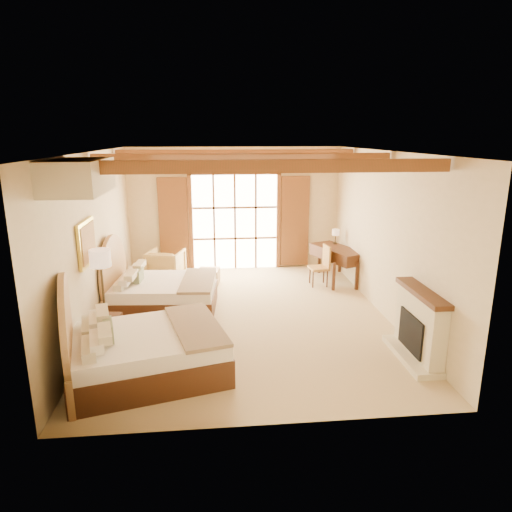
{
  "coord_description": "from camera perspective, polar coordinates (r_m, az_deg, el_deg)",
  "views": [
    {
      "loc": [
        -0.64,
        -8.4,
        3.49
      ],
      "look_at": [
        0.23,
        0.2,
        1.19
      ],
      "focal_mm": 32.0,
      "sensor_mm": 36.0,
      "label": 1
    }
  ],
  "objects": [
    {
      "name": "ceiling_beams",
      "position": [
        8.43,
        -1.44,
        12.11
      ],
      "size": [
        5.39,
        4.6,
        0.18
      ],
      "primitive_type": null,
      "color": "brown",
      "rests_on": "ceiling"
    },
    {
      "name": "desk",
      "position": [
        11.36,
        10.11,
        -0.88
      ],
      "size": [
        1.18,
        1.67,
        0.83
      ],
      "rotation": [
        0.0,
        0.0,
        0.38
      ],
      "color": "#462011",
      "rests_on": "floor"
    },
    {
      "name": "bed_near",
      "position": [
        7.09,
        -14.86,
        -11.05
      ],
      "size": [
        2.62,
        2.18,
        1.47
      ],
      "rotation": [
        0.0,
        0.0,
        0.25
      ],
      "color": "#462011",
      "rests_on": "floor"
    },
    {
      "name": "french_doors",
      "position": [
        12.06,
        -2.64,
        4.19
      ],
      "size": [
        3.95,
        0.08,
        2.6
      ],
      "color": "white",
      "rests_on": "ground"
    },
    {
      "name": "floor_lamp",
      "position": [
        8.09,
        -18.85,
        -0.95
      ],
      "size": [
        0.35,
        0.35,
        1.64
      ],
      "color": "#362B1A",
      "rests_on": "floor"
    },
    {
      "name": "ceiling",
      "position": [
        8.43,
        -1.45,
        12.93
      ],
      "size": [
        7.0,
        7.0,
        0.0
      ],
      "primitive_type": "plane",
      "rotation": [
        3.14,
        0.0,
        0.0
      ],
      "color": "#BA7A3F",
      "rests_on": "ground"
    },
    {
      "name": "nightstand",
      "position": [
        8.12,
        -18.31,
        -9.13
      ],
      "size": [
        0.53,
        0.53,
        0.58
      ],
      "primitive_type": "cube",
      "rotation": [
        0.0,
        0.0,
        -0.12
      ],
      "color": "#462011",
      "rests_on": "floor"
    },
    {
      "name": "ottoman",
      "position": [
        11.06,
        -5.95,
        -2.58
      ],
      "size": [
        0.58,
        0.58,
        0.37
      ],
      "primitive_type": "cube",
      "rotation": [
        0.0,
        0.0,
        -0.16
      ],
      "color": "#AE7956",
      "rests_on": "floor"
    },
    {
      "name": "bed_far",
      "position": [
        9.51,
        -12.42,
        -4.32
      ],
      "size": [
        2.21,
        1.74,
        1.38
      ],
      "rotation": [
        0.0,
        0.0,
        -0.08
      ],
      "color": "#462011",
      "rests_on": "floor"
    },
    {
      "name": "fireplace",
      "position": [
        7.76,
        19.62,
        -8.57
      ],
      "size": [
        0.46,
        1.4,
        1.16
      ],
      "color": "beige",
      "rests_on": "ground"
    },
    {
      "name": "armchair",
      "position": [
        11.5,
        -11.2,
        -1.08
      ],
      "size": [
        0.99,
        1.01,
        0.76
      ],
      "primitive_type": "imported",
      "rotation": [
        0.0,
        0.0,
        -3.4
      ],
      "color": "tan",
      "rests_on": "floor"
    },
    {
      "name": "desk_lamp",
      "position": [
        11.66,
        9.93,
        2.87
      ],
      "size": [
        0.18,
        0.18,
        0.36
      ],
      "color": "#362B1A",
      "rests_on": "desk"
    },
    {
      "name": "desk_chair",
      "position": [
        10.98,
        7.95,
        -2.12
      ],
      "size": [
        0.48,
        0.47,
        0.97
      ],
      "rotation": [
        0.0,
        0.0,
        0.12
      ],
      "color": "#AD813C",
      "rests_on": "floor"
    },
    {
      "name": "wall_back",
      "position": [
        12.06,
        -2.67,
        5.87
      ],
      "size": [
        5.5,
        0.0,
        5.5
      ],
      "primitive_type": "plane",
      "rotation": [
        1.57,
        0.0,
        0.0
      ],
      "color": "beige",
      "rests_on": "ground"
    },
    {
      "name": "canopy_valance",
      "position": [
        6.66,
        -21.37,
        9.25
      ],
      "size": [
        0.7,
        1.4,
        0.45
      ],
      "primitive_type": "cube",
      "color": "beige",
      "rests_on": "ceiling"
    },
    {
      "name": "wall_right",
      "position": [
        9.25,
        15.88,
        2.54
      ],
      "size": [
        0.0,
        7.0,
        7.0
      ],
      "primitive_type": "plane",
      "rotation": [
        1.57,
        0.0,
        -1.57
      ],
      "color": "beige",
      "rests_on": "ground"
    },
    {
      "name": "floor",
      "position": [
        9.12,
        -1.31,
        -7.61
      ],
      "size": [
        7.0,
        7.0,
        0.0
      ],
      "primitive_type": "plane",
      "color": "tan",
      "rests_on": "ground"
    },
    {
      "name": "painting",
      "position": [
        8.11,
        -20.37,
        1.57
      ],
      "size": [
        0.06,
        0.95,
        0.75
      ],
      "color": "gold",
      "rests_on": "wall_left"
    },
    {
      "name": "wall_left",
      "position": [
        8.86,
        -19.41,
        1.73
      ],
      "size": [
        0.0,
        7.0,
        7.0
      ],
      "primitive_type": "plane",
      "rotation": [
        1.57,
        0.0,
        1.57
      ],
      "color": "beige",
      "rests_on": "ground"
    }
  ]
}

